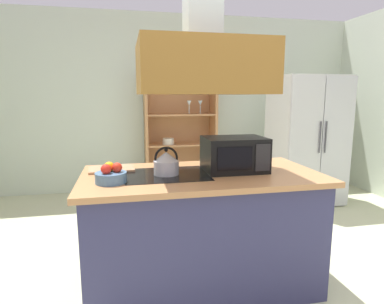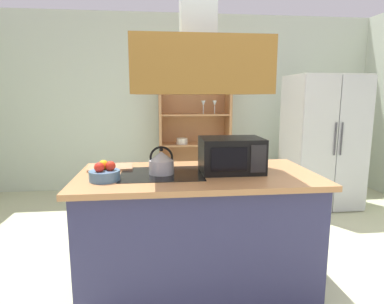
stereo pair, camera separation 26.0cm
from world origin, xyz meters
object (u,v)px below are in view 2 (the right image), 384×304
(cutting_board, at_px, (111,167))
(dish_cabinet, at_px, (194,139))
(kettle, at_px, (161,162))
(microwave, at_px, (231,155))
(refrigerator, at_px, (322,142))
(fruit_bowl, at_px, (105,173))

(cutting_board, bearing_deg, dish_cabinet, 68.51)
(kettle, height_order, microwave, microwave)
(dish_cabinet, bearing_deg, refrigerator, -29.03)
(microwave, relative_size, fruit_bowl, 2.21)
(fruit_bowl, bearing_deg, dish_cabinet, 71.42)
(cutting_board, distance_m, fruit_bowl, 0.38)
(refrigerator, xyz_separation_m, cutting_board, (-2.56, -1.50, 0.04))
(cutting_board, xyz_separation_m, microwave, (0.92, -0.22, 0.12))
(refrigerator, height_order, dish_cabinet, dish_cabinet)
(refrigerator, height_order, fruit_bowl, refrigerator)
(refrigerator, bearing_deg, microwave, -133.71)
(dish_cabinet, xyz_separation_m, cutting_board, (-0.94, -2.39, 0.10))
(cutting_board, bearing_deg, microwave, -13.22)
(cutting_board, relative_size, microwave, 0.74)
(refrigerator, xyz_separation_m, kettle, (-2.16, -1.73, 0.12))
(kettle, distance_m, microwave, 0.53)
(dish_cabinet, distance_m, kettle, 2.69)
(dish_cabinet, xyz_separation_m, kettle, (-0.54, -2.63, 0.18))
(microwave, bearing_deg, cutting_board, 166.78)
(dish_cabinet, height_order, cutting_board, dish_cabinet)
(dish_cabinet, height_order, fruit_bowl, dish_cabinet)
(microwave, bearing_deg, refrigerator, 46.29)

